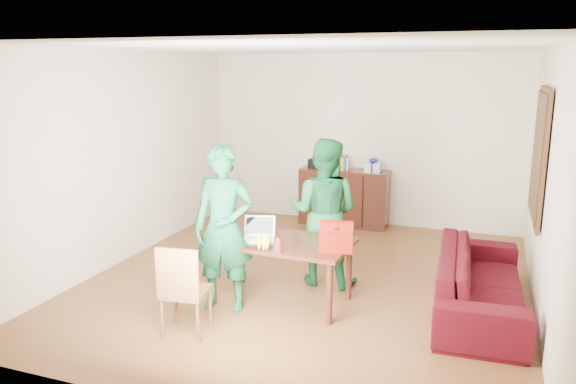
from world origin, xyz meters
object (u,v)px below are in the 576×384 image
at_px(person_near, 224,228).
at_px(person_far, 324,212).
at_px(sofa, 480,281).
at_px(table, 282,248).
at_px(chair, 186,307).
at_px(red_bag, 337,239).
at_px(laptop, 259,236).
at_px(bottle, 279,244).

height_order(person_near, person_far, person_near).
bearing_deg(sofa, table, 100.97).
relative_size(chair, person_near, 0.52).
xyz_separation_m(table, red_bag, (0.64, -0.13, 0.21)).
height_order(person_near, laptop, person_near).
bearing_deg(person_far, table, 69.76).
bearing_deg(table, red_bag, -8.72).
bearing_deg(person_near, sofa, 7.83).
distance_m(laptop, bottle, 0.47).
height_order(chair, sofa, chair).
xyz_separation_m(person_far, bottle, (-0.15, -1.07, -0.08)).
relative_size(table, chair, 1.67).
height_order(person_far, bottle, person_far).
relative_size(person_far, bottle, 9.50).
bearing_deg(laptop, person_far, 39.17).
distance_m(person_far, bottle, 1.09).
relative_size(table, laptop, 3.94).
distance_m(table, red_bag, 0.68).
xyz_separation_m(chair, person_far, (0.86, 1.70, 0.59)).
bearing_deg(sofa, bottle, 112.08).
bearing_deg(chair, sofa, 21.82).
relative_size(person_far, sofa, 0.78).
bearing_deg(bottle, person_far, 82.10).
height_order(chair, person_far, person_far).
xyz_separation_m(laptop, bottle, (0.35, -0.31, 0.05)).
xyz_separation_m(chair, laptop, (0.36, 0.94, 0.47)).
bearing_deg(red_bag, bottle, -164.83).
height_order(table, person_near, person_near).
xyz_separation_m(chair, sofa, (2.62, 1.51, 0.06)).
relative_size(person_near, laptop, 4.55).
relative_size(laptop, bottle, 2.12).
distance_m(table, laptop, 0.27).
relative_size(chair, sofa, 0.41).
distance_m(chair, red_bag, 1.62).
relative_size(person_far, laptop, 4.48).
height_order(table, sofa, table).
bearing_deg(bottle, chair, -138.30).
height_order(table, chair, chair).
xyz_separation_m(table, person_near, (-0.51, -0.35, 0.26)).
bearing_deg(table, person_far, 71.66).
height_order(person_far, red_bag, person_far).
xyz_separation_m(table, sofa, (2.03, 0.49, -0.29)).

